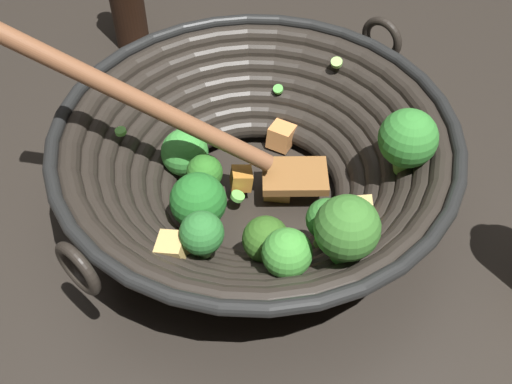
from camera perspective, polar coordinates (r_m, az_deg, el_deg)
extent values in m
plane|color=#28231E|center=(0.71, -0.04, -0.88)|extent=(4.00, 4.00, 0.00)
cylinder|color=black|center=(0.71, -0.04, -0.62)|extent=(0.17, 0.17, 0.01)
torus|color=black|center=(0.70, -0.04, 0.28)|extent=(0.22, 0.22, 0.03)
torus|color=black|center=(0.69, -0.04, 0.93)|extent=(0.25, 0.25, 0.03)
torus|color=black|center=(0.68, -0.04, 1.59)|extent=(0.28, 0.28, 0.03)
torus|color=black|center=(0.67, -0.04, 2.28)|extent=(0.31, 0.31, 0.03)
torus|color=black|center=(0.66, -0.04, 2.98)|extent=(0.34, 0.34, 0.03)
torus|color=black|center=(0.66, -0.04, 3.69)|extent=(0.37, 0.37, 0.03)
torus|color=black|center=(0.65, -0.04, 4.43)|extent=(0.40, 0.40, 0.03)
torus|color=black|center=(0.64, -0.04, 5.19)|extent=(0.42, 0.42, 0.01)
torus|color=black|center=(0.78, 11.17, 13.30)|extent=(0.03, 0.05, 0.05)
torus|color=black|center=(0.55, -15.62, -6.62)|extent=(0.03, 0.05, 0.05)
cylinder|color=#77BD4D|center=(0.66, 12.91, 2.50)|extent=(0.03, 0.03, 0.02)
sphere|color=#358532|center=(0.64, 13.44, 4.69)|extent=(0.06, 0.06, 0.06)
cylinder|color=#57A449|center=(0.56, 7.80, -5.18)|extent=(0.03, 0.03, 0.02)
sphere|color=#3A762B|center=(0.54, 8.14, -3.20)|extent=(0.06, 0.06, 0.06)
cylinder|color=#84C15A|center=(0.69, -4.49, 0.22)|extent=(0.02, 0.02, 0.02)
sphere|color=#307625|center=(0.67, -4.62, 1.77)|extent=(0.04, 0.04, 0.04)
cylinder|color=#61953C|center=(0.62, 6.16, -4.03)|extent=(0.03, 0.02, 0.02)
sphere|color=#367C2F|center=(0.60, 6.37, -2.43)|extent=(0.04, 0.04, 0.04)
cylinder|color=#56954D|center=(0.73, -6.20, 1.92)|extent=(0.03, 0.03, 0.02)
sphere|color=green|center=(0.71, -6.39, 3.52)|extent=(0.05, 0.05, 0.05)
cylinder|color=#699145|center=(0.65, -4.99, -2.80)|extent=(0.03, 0.03, 0.03)
sphere|color=#236E27|center=(0.62, -5.19, -0.79)|extent=(0.06, 0.06, 0.06)
cylinder|color=#82C158|center=(0.73, -5.63, 3.66)|extent=(0.02, 0.02, 0.02)
sphere|color=#4D9743|center=(0.71, -5.77, 4.93)|extent=(0.04, 0.04, 0.04)
cylinder|color=#66A250|center=(0.59, -4.73, -5.10)|extent=(0.02, 0.02, 0.02)
sphere|color=#2D7532|center=(0.57, -4.88, -3.68)|extent=(0.04, 0.04, 0.04)
cylinder|color=#5EA139|center=(0.62, 0.84, -5.84)|extent=(0.02, 0.02, 0.02)
sphere|color=#32601E|center=(0.60, 0.87, -4.25)|extent=(0.04, 0.04, 0.04)
cylinder|color=#78AE4C|center=(0.58, 2.69, -7.02)|extent=(0.02, 0.02, 0.02)
sphere|color=green|center=(0.56, 2.79, -5.48)|extent=(0.05, 0.05, 0.05)
cube|color=gold|center=(0.70, 1.98, 0.72)|extent=(0.04, 0.04, 0.03)
cube|color=orange|center=(0.65, -5.45, -2.21)|extent=(0.04, 0.03, 0.03)
cube|color=#BF782D|center=(0.69, -1.32, 1.21)|extent=(0.03, 0.03, 0.03)
cube|color=#DCB86B|center=(0.63, 9.18, -2.15)|extent=(0.04, 0.04, 0.03)
cube|color=#E7904E|center=(0.75, 2.26, 5.01)|extent=(0.04, 0.04, 0.03)
cube|color=#DCB366|center=(0.59, -7.41, -5.02)|extent=(0.04, 0.04, 0.03)
cylinder|color=#6BC651|center=(0.68, -12.00, 5.32)|extent=(0.01, 0.01, 0.00)
cylinder|color=#99D166|center=(0.75, 7.21, 11.40)|extent=(0.02, 0.02, 0.01)
cylinder|color=#56B247|center=(0.76, 1.99, 9.16)|extent=(0.02, 0.02, 0.01)
cylinder|color=#6BC651|center=(0.68, -1.66, -0.39)|extent=(0.02, 0.02, 0.01)
cylinder|color=#99D166|center=(0.70, 1.72, 2.70)|extent=(0.02, 0.02, 0.01)
cube|color=brown|center=(0.69, 3.50, 1.43)|extent=(0.08, 0.07, 0.01)
cylinder|color=brown|center=(0.62, -9.82, 7.78)|extent=(0.23, 0.12, 0.18)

